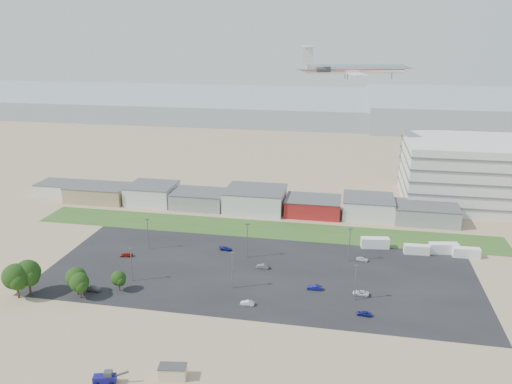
% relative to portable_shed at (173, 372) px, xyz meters
% --- Properties ---
extents(ground, '(700.00, 700.00, 0.00)m').
position_rel_portable_shed_xyz_m(ground, '(3.43, 27.71, -1.37)').
color(ground, '#907C5C').
rests_on(ground, ground).
extents(parking_lot, '(120.00, 50.00, 0.01)m').
position_rel_portable_shed_xyz_m(parking_lot, '(8.43, 47.71, -1.37)').
color(parking_lot, black).
rests_on(parking_lot, ground).
extents(grass_strip, '(160.00, 16.00, 0.02)m').
position_rel_portable_shed_xyz_m(grass_strip, '(3.43, 79.71, -1.36)').
color(grass_strip, '#2F5720').
rests_on(grass_strip, ground).
extents(hills_backdrop, '(700.00, 200.00, 9.00)m').
position_rel_portable_shed_xyz_m(hills_backdrop, '(43.43, 342.71, 3.13)').
color(hills_backdrop, gray).
rests_on(hills_backdrop, ground).
extents(building_row, '(170.00, 20.00, 8.00)m').
position_rel_portable_shed_xyz_m(building_row, '(-13.57, 98.71, 2.63)').
color(building_row, silver).
rests_on(building_row, ground).
extents(parking_garage, '(80.00, 40.00, 25.00)m').
position_rel_portable_shed_xyz_m(parking_garage, '(93.43, 122.71, 11.13)').
color(parking_garage, silver).
rests_on(parking_garage, ground).
extents(portable_shed, '(5.81, 3.61, 2.74)m').
position_rel_portable_shed_xyz_m(portable_shed, '(0.00, 0.00, 0.00)').
color(portable_shed, beige).
rests_on(portable_shed, ground).
extents(telehandler, '(7.20, 3.93, 2.85)m').
position_rel_portable_shed_xyz_m(telehandler, '(-12.26, -4.17, 0.06)').
color(telehandler, '#0D0C60').
rests_on(telehandler, ground).
extents(box_trailer_a, '(8.98, 3.89, 3.26)m').
position_rel_portable_shed_xyz_m(box_trailer_a, '(41.05, 71.09, 0.26)').
color(box_trailer_a, silver).
rests_on(box_trailer_a, ground).
extents(box_trailer_b, '(7.68, 2.71, 2.84)m').
position_rel_portable_shed_xyz_m(box_trailer_b, '(53.42, 68.78, 0.05)').
color(box_trailer_b, silver).
rests_on(box_trailer_b, ground).
extents(box_trailer_c, '(8.98, 4.12, 3.24)m').
position_rel_portable_shed_xyz_m(box_trailer_c, '(61.58, 70.86, 0.25)').
color(box_trailer_c, silver).
rests_on(box_trailer_c, ground).
extents(box_trailer_d, '(7.93, 2.67, 2.95)m').
position_rel_portable_shed_xyz_m(box_trailer_d, '(67.81, 69.18, 0.10)').
color(box_trailer_d, silver).
rests_on(box_trailer_d, ground).
extents(tree_far_left, '(7.06, 7.06, 10.58)m').
position_rel_portable_shed_xyz_m(tree_far_left, '(-49.34, 22.06, 3.92)').
color(tree_far_left, black).
rests_on(tree_far_left, ground).
extents(tree_left, '(7.06, 7.06, 10.59)m').
position_rel_portable_shed_xyz_m(tree_left, '(-47.70, 24.55, 3.92)').
color(tree_left, black).
rests_on(tree_left, ground).
extents(tree_mid, '(5.69, 5.69, 8.54)m').
position_rel_portable_shed_xyz_m(tree_mid, '(-35.39, 26.51, 2.90)').
color(tree_mid, black).
rests_on(tree_mid, ground).
extents(tree_right, '(5.27, 5.27, 7.90)m').
position_rel_portable_shed_xyz_m(tree_right, '(-33.73, 25.02, 2.58)').
color(tree_right, black).
rests_on(tree_right, ground).
extents(tree_near, '(4.17, 4.17, 6.25)m').
position_rel_portable_shed_xyz_m(tree_near, '(-25.76, 30.44, 1.75)').
color(tree_near, black).
rests_on(tree_near, ground).
extents(lightpole_front_l, '(1.13, 0.47, 9.59)m').
position_rel_portable_shed_xyz_m(lightpole_front_l, '(-24.59, 36.19, 3.43)').
color(lightpole_front_l, slate).
rests_on(lightpole_front_l, ground).
extents(lightpole_front_m, '(1.20, 0.50, 10.17)m').
position_rel_portable_shed_xyz_m(lightpole_front_m, '(3.15, 37.37, 3.72)').
color(lightpole_front_m, slate).
rests_on(lightpole_front_m, ground).
extents(lightpole_front_r, '(1.14, 0.47, 9.65)m').
position_rel_portable_shed_xyz_m(lightpole_front_r, '(34.90, 37.21, 3.45)').
color(lightpole_front_r, slate).
rests_on(lightpole_front_r, ground).
extents(lightpole_back_l, '(1.17, 0.49, 9.93)m').
position_rel_portable_shed_xyz_m(lightpole_back_l, '(-28.40, 56.82, 3.59)').
color(lightpole_back_l, slate).
rests_on(lightpole_back_l, ground).
extents(lightpole_back_m, '(1.28, 0.53, 10.85)m').
position_rel_portable_shed_xyz_m(lightpole_back_m, '(3.11, 56.63, 4.06)').
color(lightpole_back_m, slate).
rests_on(lightpole_back_m, ground).
extents(lightpole_back_r, '(1.22, 0.51, 10.38)m').
position_rel_portable_shed_xyz_m(lightpole_back_r, '(33.09, 59.66, 3.82)').
color(lightpole_back_r, slate).
rests_on(lightpole_back_r, ground).
extents(airliner, '(54.72, 43.52, 14.25)m').
position_rel_portable_shed_xyz_m(airliner, '(31.72, 131.61, 49.19)').
color(airliner, silver).
extents(parked_car_0, '(4.41, 2.44, 1.17)m').
position_rel_portable_shed_xyz_m(parked_car_0, '(36.49, 39.96, -0.79)').
color(parked_car_0, silver).
rests_on(parked_car_0, ground).
extents(parked_car_1, '(4.00, 1.51, 1.30)m').
position_rel_portable_shed_xyz_m(parked_car_1, '(24.51, 40.50, -0.72)').
color(parked_car_1, navy).
rests_on(parked_car_1, ground).
extents(parked_car_2, '(3.63, 1.85, 1.19)m').
position_rel_portable_shed_xyz_m(parked_car_2, '(37.16, 30.13, -0.78)').
color(parked_car_2, navy).
rests_on(parked_car_2, ground).
extents(parked_car_5, '(3.87, 1.97, 1.26)m').
position_rel_portable_shed_xyz_m(parked_car_5, '(-32.96, 50.26, -0.74)').
color(parked_car_5, maroon).
rests_on(parked_car_5, ground).
extents(parked_car_6, '(4.02, 1.89, 1.13)m').
position_rel_portable_shed_xyz_m(parked_car_6, '(-4.58, 60.26, -0.80)').
color(parked_car_6, navy).
rests_on(parked_car_6, ground).
extents(parked_car_7, '(3.82, 1.63, 1.23)m').
position_rel_portable_shed_xyz_m(parked_car_7, '(8.89, 50.26, -0.76)').
color(parked_car_7, '#595B5E').
rests_on(parked_car_7, ground).
extents(parked_car_8, '(3.69, 1.73, 1.22)m').
position_rel_portable_shed_xyz_m(parked_car_8, '(37.05, 60.47, -0.76)').
color(parked_car_8, silver).
rests_on(parked_car_8, ground).
extents(parked_car_10, '(4.69, 2.29, 1.31)m').
position_rel_portable_shed_xyz_m(parked_car_10, '(-32.44, 29.00, -0.71)').
color(parked_car_10, '#595B5E').
rests_on(parked_car_10, ground).
extents(parked_car_13, '(3.55, 1.29, 1.16)m').
position_rel_portable_shed_xyz_m(parked_car_13, '(8.74, 29.57, -0.79)').
color(parked_car_13, silver).
rests_on(parked_car_13, ground).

